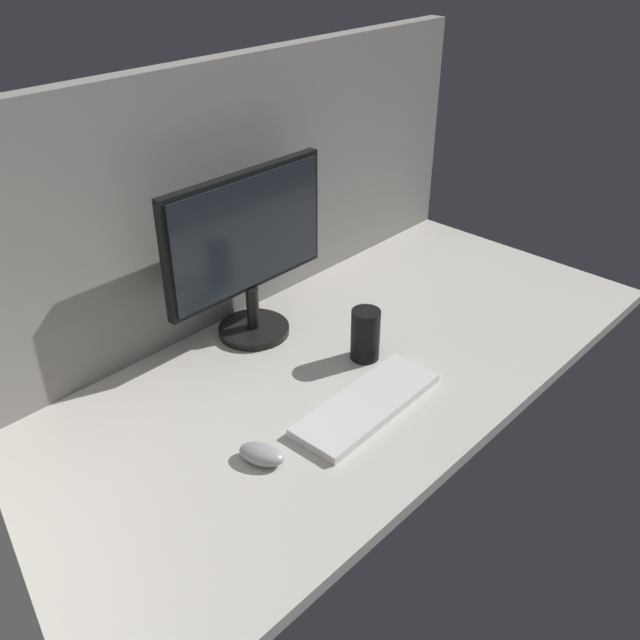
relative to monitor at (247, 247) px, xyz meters
The scene contains 6 objects.
ground_plane 35.67cm from the monitor, 89.43° to the right, with size 180.00×80.00×3.00cm, color beige.
cubicle_wall_back 15.07cm from the monitor, 88.84° to the left, with size 180.00×5.00×64.83cm.
monitor is the anchor object (origin of this frame).
keyboard 47.40cm from the monitor, 94.83° to the right, with size 37.00×13.00×2.00cm, color silver.
mouse 52.72cm from the monitor, 129.45° to the right, with size 5.60×9.60×3.40cm, color #99999E.
mug_black_travel 35.06cm from the monitor, 68.77° to the right, with size 6.98×6.98×12.91cm.
Camera 1 is at (-97.23, -90.23, 95.01)cm, focal length 38.91 mm.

